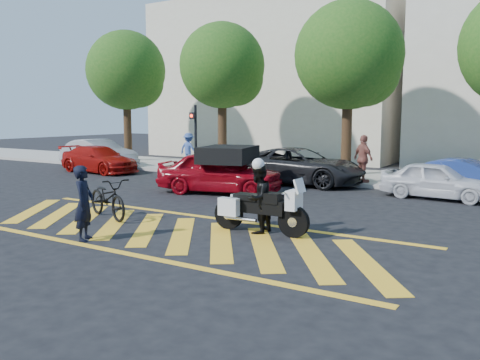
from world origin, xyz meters
The scene contains 20 objects.
ground centered at (0.00, 0.00, 0.00)m, with size 90.00×90.00×0.00m, color black.
sidewalk centered at (0.00, 12.00, 0.07)m, with size 60.00×5.00×0.15m, color #9E998E.
crosswalk centered at (-0.04, 0.00, 0.00)m, with size 12.33×4.00×0.01m.
building_left centered at (-8.00, 21.00, 5.00)m, with size 16.00×8.00×10.00m, color beige.
tree_far_left centered at (-12.87, 12.06, 5.05)m, with size 4.40×4.40×7.41m.
tree_left centered at (-6.37, 12.06, 4.99)m, with size 4.20×4.20×7.26m.
tree_center centered at (0.13, 12.06, 5.10)m, with size 4.60×4.60×7.56m.
signal_pole centered at (-6.50, 9.74, 1.92)m, with size 0.28×0.43×3.20m.
officer_bike centered at (-0.96, -1.59, 0.84)m, with size 0.61×0.40×1.67m, color black.
bicycle centered at (-2.36, 0.41, 0.55)m, with size 0.73×2.09×1.10m, color black.
police_motorcycle centered at (1.95, 1.07, 0.59)m, with size 2.46×0.79×1.09m.
officer_moto centered at (1.93, 1.07, 0.82)m, with size 0.79×0.62×1.64m, color black.
red_convertible centered at (-2.26, 5.59, 0.75)m, with size 1.77×4.41×1.50m, color maroon.
parked_far_left centered at (-12.37, 9.20, 0.74)m, with size 1.57×4.50×1.48m, color gray.
parked_left centered at (-10.80, 7.80, 0.63)m, with size 1.77×4.36×1.27m, color #990D09.
parked_mid_left centered at (-0.90, 9.20, 0.73)m, with size 2.41×5.23×1.45m, color black.
parked_mid_right centered at (4.50, 8.42, 0.61)m, with size 1.45×3.60×1.23m, color silver.
parked_right centered at (5.30, 9.20, 0.64)m, with size 1.36×3.90×1.29m, color navy.
pedestrian_left centered at (-8.62, 11.98, 0.98)m, with size 1.07×0.62×1.66m, color #38549B.
pedestrian_right centered at (1.45, 10.00, 1.07)m, with size 1.08×0.45×1.84m, color brown.
Camera 1 is at (7.82, -9.08, 2.79)m, focal length 38.00 mm.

